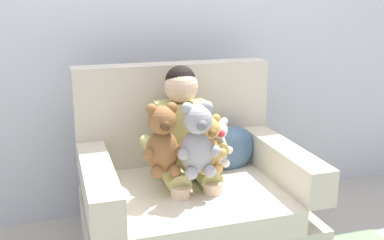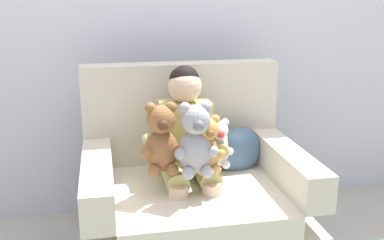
% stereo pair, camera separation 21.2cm
% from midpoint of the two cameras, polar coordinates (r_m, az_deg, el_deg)
% --- Properties ---
extents(back_wall, '(6.00, 0.10, 2.60)m').
position_cam_midpoint_polar(back_wall, '(2.78, -0.51, 14.75)').
color(back_wall, silver).
rests_on(back_wall, ground).
extents(armchair, '(1.08, 0.87, 0.98)m').
position_cam_midpoint_polar(armchair, '(2.38, 2.57, -10.19)').
color(armchair, beige).
rests_on(armchair, ground).
extents(seated_child, '(0.45, 0.39, 0.82)m').
position_cam_midpoint_polar(seated_child, '(2.27, 2.10, -2.63)').
color(seated_child, tan).
rests_on(seated_child, armchair).
extents(plush_brown, '(0.20, 0.16, 0.34)m').
position_cam_midpoint_polar(plush_brown, '(2.10, -0.99, -2.61)').
color(plush_brown, brown).
rests_on(plush_brown, armchair).
extents(plush_white, '(0.14, 0.12, 0.24)m').
position_cam_midpoint_polar(plush_white, '(2.19, 6.11, -3.15)').
color(plush_white, white).
rests_on(plush_white, armchair).
extents(plush_grey, '(0.21, 0.17, 0.35)m').
position_cam_midpoint_polar(plush_grey, '(2.07, 3.38, -2.75)').
color(plush_grey, '#9E9EA3').
rests_on(plush_grey, armchair).
extents(plush_honey, '(0.16, 0.13, 0.28)m').
position_cam_midpoint_polar(plush_honey, '(2.12, 4.84, -3.29)').
color(plush_honey, gold).
rests_on(plush_honey, armchair).
extents(throw_pillow, '(0.27, 0.16, 0.26)m').
position_cam_midpoint_polar(throw_pillow, '(2.48, 8.34, -3.93)').
color(throw_pillow, slate).
rests_on(throw_pillow, armchair).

